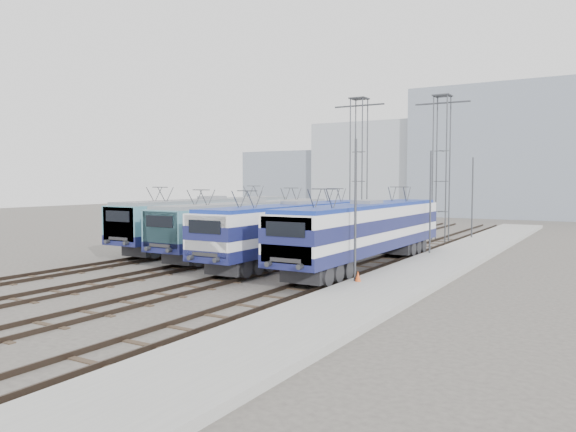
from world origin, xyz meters
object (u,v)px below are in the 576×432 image
Objects in this scene: catenary_tower_west at (359,162)px; catenary_tower_east at (441,161)px; locomotive_center_right at (295,226)px; locomotive_far_right at (366,228)px; locomotive_far_left at (210,218)px; mast_front at (355,213)px; locomotive_center_left at (250,223)px; mast_rear at (472,199)px; mast_mid at (430,204)px; safety_cone at (358,276)px.

catenary_tower_west is 6.80m from catenary_tower_east.
locomotive_center_right is 0.97× the size of locomotive_far_right.
mast_front reaches higher than locomotive_far_left.
mast_front reaches higher than locomotive_center_right.
locomotive_far_left is 1.51× the size of catenary_tower_east.
locomotive_far_left is at bearing 161.60° from locomotive_center_right.
locomotive_center_left is 1.00× the size of locomotive_center_right.
locomotive_far_right is 18.51m from mast_rear.
catenary_tower_east is at bearing 101.86° from mast_mid.
locomotive_far_right is at bearing -11.36° from locomotive_far_left.
mast_mid is at bearing -42.93° from catenary_tower_west.
mast_rear is at bearing 57.54° from locomotive_center_left.
mast_front reaches higher than locomotive_far_right.
locomotive_center_right is at bearing -176.41° from locomotive_far_right.
catenary_tower_east is at bearing 95.93° from safety_cone.
locomotive_center_right is 1.48× the size of catenary_tower_east.
mast_front is at bearing -90.00° from mast_mid.
catenary_tower_west is 1.71× the size of mast_rear.
catenary_tower_east is 10.69m from mast_mid.
locomotive_center_left is 1.47× the size of catenary_tower_west.
locomotive_center_left is 2.52× the size of mast_rear.
mast_front is at bearing -32.60° from locomotive_center_left.
catenary_tower_west reaches higher than locomotive_far_left.
mast_front is at bearing -66.73° from catenary_tower_west.
locomotive_far_left is at bearing 151.56° from safety_cone.
catenary_tower_west is at bearing 98.73° from locomotive_center_right.
catenary_tower_east is at bearing -136.40° from mast_rear.
locomotive_center_right is at bearing -81.27° from catenary_tower_west.
locomotive_center_right reaches higher than locomotive_center_left.
locomotive_center_right is 9.29m from mast_mid.
locomotive_far_left is at bearing -134.11° from catenary_tower_east.
locomotive_center_left is 2.52× the size of mast_mid.
mast_front is (8.60, -20.00, -3.14)m from catenary_tower_west.
locomotive_far_right is 6.74m from mast_mid.
locomotive_center_left reaches higher than safety_cone.
locomotive_center_right is 1.48× the size of catenary_tower_west.
mast_front is at bearing -40.06° from locomotive_center_right.
locomotive_far_left is 36.50× the size of safety_cone.
mast_front is at bearing -71.78° from locomotive_far_right.
catenary_tower_east is (4.25, 16.66, 4.38)m from locomotive_center_right.
catenary_tower_east is at bearing 95.45° from mast_front.
catenary_tower_west is 22.00m from mast_front.
locomotive_center_left is 1.47× the size of catenary_tower_east.
locomotive_far_left is 1.00× the size of locomotive_far_right.
mast_mid is 12.44m from safety_cone.
catenary_tower_east reaches higher than locomotive_center_left.
locomotive_far_left is at bearing 162.80° from locomotive_center_left.
safety_cone is at bearing -84.07° from catenary_tower_east.
catenary_tower_east reaches higher than mast_rear.
locomotive_center_left is 12.94m from mast_front.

